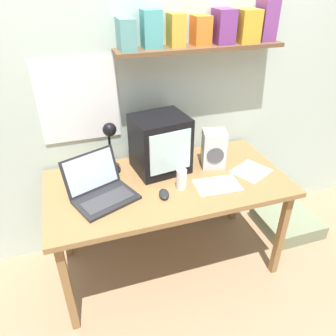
% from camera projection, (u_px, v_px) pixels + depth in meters
% --- Properties ---
extents(ground_plane, '(12.00, 12.00, 0.00)m').
position_uv_depth(ground_plane, '(168.00, 262.00, 2.47)').
color(ground_plane, '#9D7B5A').
extents(back_wall, '(5.60, 0.24, 2.60)m').
position_uv_depth(back_wall, '(149.00, 73.00, 2.15)').
color(back_wall, silver).
rests_on(back_wall, ground_plane).
extents(corner_desk, '(1.53, 0.76, 0.73)m').
position_uv_depth(corner_desk, '(168.00, 189.00, 2.12)').
color(corner_desk, olive).
rests_on(corner_desk, ground_plane).
extents(crt_monitor, '(0.37, 0.34, 0.38)m').
position_uv_depth(crt_monitor, '(160.00, 144.00, 2.13)').
color(crt_monitor, black).
rests_on(crt_monitor, corner_desk).
extents(laptop, '(0.43, 0.41, 0.24)m').
position_uv_depth(laptop, '(100.00, 187.00, 1.93)').
color(laptop, '#232326').
rests_on(laptop, corner_desk).
extents(desk_lamp, '(0.11, 0.15, 0.37)m').
position_uv_depth(desk_lamp, '(110.00, 141.00, 2.04)').
color(desk_lamp, black).
rests_on(desk_lamp, corner_desk).
extents(juice_glass, '(0.06, 0.06, 0.13)m').
position_uv_depth(juice_glass, '(182.00, 180.00, 2.00)').
color(juice_glass, white).
rests_on(juice_glass, corner_desk).
extents(space_heater, '(0.18, 0.18, 0.26)m').
position_uv_depth(space_heater, '(214.00, 149.00, 2.20)').
color(space_heater, silver).
rests_on(space_heater, corner_desk).
extents(computer_mouse, '(0.08, 0.11, 0.03)m').
position_uv_depth(computer_mouse, '(164.00, 194.00, 1.95)').
color(computer_mouse, '#232326').
rests_on(computer_mouse, corner_desk).
extents(loose_paper_near_laptop, '(0.29, 0.20, 0.00)m').
position_uv_depth(loose_paper_near_laptop, '(217.00, 185.00, 2.05)').
color(loose_paper_near_laptop, white).
rests_on(loose_paper_near_laptop, corner_desk).
extents(printed_handout, '(0.29, 0.28, 0.00)m').
position_uv_depth(printed_handout, '(251.00, 171.00, 2.19)').
color(printed_handout, white).
rests_on(printed_handout, corner_desk).
extents(floor_cushion, '(0.45, 0.45, 0.12)m').
position_uv_depth(floor_cushion, '(287.00, 221.00, 2.77)').
color(floor_cushion, gray).
rests_on(floor_cushion, ground_plane).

